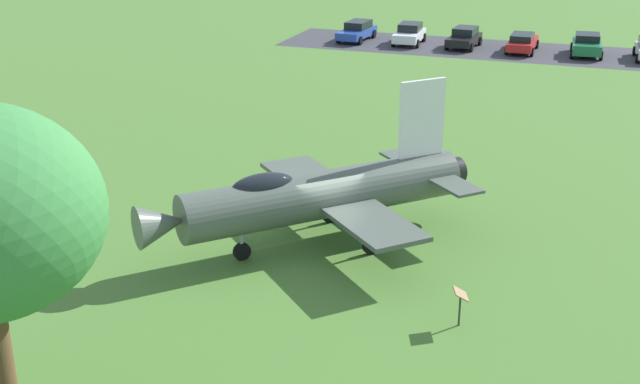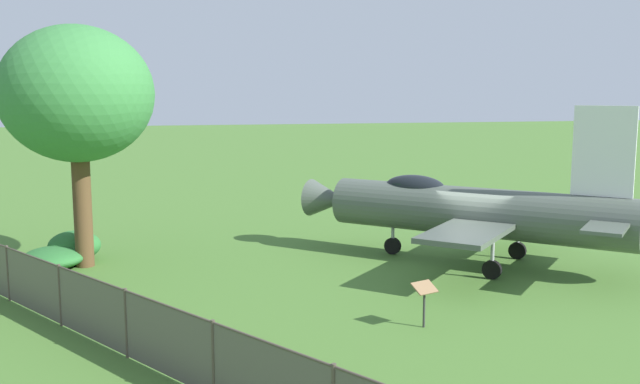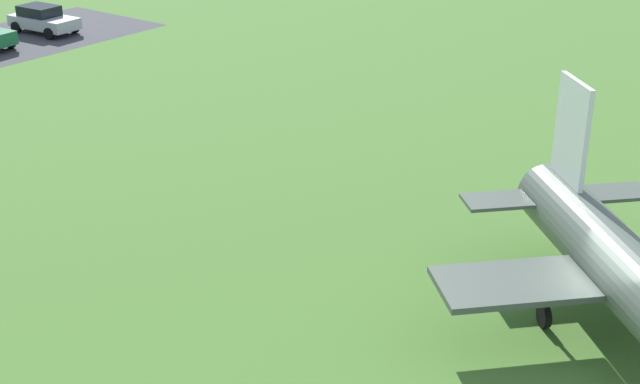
{
  "view_description": "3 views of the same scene",
  "coord_description": "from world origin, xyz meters",
  "px_view_note": "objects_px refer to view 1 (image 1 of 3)",
  "views": [
    {
      "loc": [
        -24.94,
        -8.96,
        12.06
      ],
      "look_at": [
        0.52,
        0.33,
        1.67
      ],
      "focal_mm": 46.64,
      "sensor_mm": 36.0,
      "label": 1
    },
    {
      "loc": [
        -10.39,
        -21.29,
        5.85
      ],
      "look_at": [
        -5.14,
        1.12,
        2.5
      ],
      "focal_mm": 39.26,
      "sensor_mm": 36.0,
      "label": 2
    },
    {
      "loc": [
        -5.36,
        18.85,
        12.03
      ],
      "look_at": [
        9.12,
        -0.08,
        1.5
      ],
      "focal_mm": 50.39,
      "sensor_mm": 36.0,
      "label": 3
    }
  ],
  "objects_px": {
    "parked_car_white": "(409,33)",
    "parked_car_red": "(522,42)",
    "display_jet": "(315,195)",
    "parked_car_black": "(464,37)",
    "parked_car_green": "(587,44)",
    "parked_car_blue": "(357,31)",
    "info_plaque": "(460,299)"
  },
  "relations": [
    {
      "from": "display_jet",
      "to": "parked_car_white",
      "type": "height_order",
      "value": "display_jet"
    },
    {
      "from": "parked_car_black",
      "to": "parked_car_blue",
      "type": "height_order",
      "value": "parked_car_blue"
    },
    {
      "from": "display_jet",
      "to": "info_plaque",
      "type": "bearing_deg",
      "value": 100.17
    },
    {
      "from": "display_jet",
      "to": "parked_car_green",
      "type": "distance_m",
      "value": 37.52
    },
    {
      "from": "display_jet",
      "to": "parked_car_green",
      "type": "bearing_deg",
      "value": -147.25
    },
    {
      "from": "parked_car_white",
      "to": "parked_car_red",
      "type": "bearing_deg",
      "value": 86.42
    },
    {
      "from": "parked_car_green",
      "to": "parked_car_white",
      "type": "xyz_separation_m",
      "value": [
        -0.06,
        12.9,
        -0.0
      ]
    },
    {
      "from": "display_jet",
      "to": "parked_car_green",
      "type": "relative_size",
      "value": 2.52
    },
    {
      "from": "parked_car_red",
      "to": "info_plaque",
      "type": "bearing_deg",
      "value": -175.17
    },
    {
      "from": "display_jet",
      "to": "parked_car_red",
      "type": "distance_m",
      "value": 36.77
    },
    {
      "from": "display_jet",
      "to": "parked_car_green",
      "type": "height_order",
      "value": "display_jet"
    },
    {
      "from": "parked_car_red",
      "to": "parked_car_black",
      "type": "distance_m",
      "value": 4.27
    },
    {
      "from": "parked_car_green",
      "to": "parked_car_blue",
      "type": "relative_size",
      "value": 0.89
    },
    {
      "from": "info_plaque",
      "to": "parked_car_green",
      "type": "height_order",
      "value": "parked_car_green"
    },
    {
      "from": "parked_car_green",
      "to": "parked_car_blue",
      "type": "height_order",
      "value": "parked_car_green"
    },
    {
      "from": "display_jet",
      "to": "parked_car_blue",
      "type": "height_order",
      "value": "display_jet"
    },
    {
      "from": "parked_car_green",
      "to": "parked_car_red",
      "type": "xyz_separation_m",
      "value": [
        -0.19,
        4.46,
        -0.07
      ]
    },
    {
      "from": "parked_car_green",
      "to": "display_jet",
      "type": "bearing_deg",
      "value": -14.91
    },
    {
      "from": "display_jet",
      "to": "parked_car_blue",
      "type": "bearing_deg",
      "value": -121.22
    },
    {
      "from": "parked_car_red",
      "to": "display_jet",
      "type": "bearing_deg",
      "value": 176.28
    },
    {
      "from": "display_jet",
      "to": "info_plaque",
      "type": "distance_m",
      "value": 7.0
    },
    {
      "from": "parked_car_red",
      "to": "parked_car_blue",
      "type": "relative_size",
      "value": 1.0
    },
    {
      "from": "display_jet",
      "to": "parked_car_black",
      "type": "distance_m",
      "value": 36.9
    },
    {
      "from": "parked_car_red",
      "to": "parked_car_white",
      "type": "height_order",
      "value": "parked_car_white"
    },
    {
      "from": "parked_car_red",
      "to": "parked_car_white",
      "type": "relative_size",
      "value": 1.13
    },
    {
      "from": "parked_car_green",
      "to": "parked_car_white",
      "type": "height_order",
      "value": "parked_car_white"
    },
    {
      "from": "parked_car_green",
      "to": "parked_car_black",
      "type": "distance_m",
      "value": 8.72
    },
    {
      "from": "parked_car_white",
      "to": "parked_car_blue",
      "type": "relative_size",
      "value": 0.88
    },
    {
      "from": "parked_car_blue",
      "to": "info_plaque",
      "type": "bearing_deg",
      "value": 24.63
    },
    {
      "from": "parked_car_red",
      "to": "parked_car_white",
      "type": "distance_m",
      "value": 8.44
    },
    {
      "from": "display_jet",
      "to": "info_plaque",
      "type": "height_order",
      "value": "display_jet"
    },
    {
      "from": "parked_car_red",
      "to": "parked_car_white",
      "type": "xyz_separation_m",
      "value": [
        0.13,
        8.44,
        0.07
      ]
    }
  ]
}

